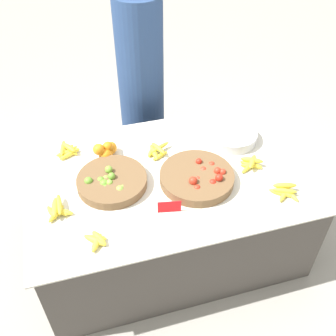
% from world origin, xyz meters
% --- Properties ---
extents(ground_plane, '(12.00, 12.00, 0.00)m').
position_xyz_m(ground_plane, '(0.00, 0.00, 0.00)').
color(ground_plane, '#A39E93').
extents(market_table, '(1.73, 1.14, 0.66)m').
position_xyz_m(market_table, '(0.00, 0.00, 0.33)').
color(market_table, '#4C4742').
rests_on(market_table, ground_plane).
extents(lime_bowl, '(0.42, 0.42, 0.10)m').
position_xyz_m(lime_bowl, '(-0.35, -0.01, 0.69)').
color(lime_bowl, brown).
rests_on(lime_bowl, market_table).
extents(tomato_basket, '(0.45, 0.45, 0.10)m').
position_xyz_m(tomato_basket, '(0.15, -0.11, 0.69)').
color(tomato_basket, brown).
rests_on(tomato_basket, market_table).
extents(orange_pile, '(0.16, 0.15, 0.12)m').
position_xyz_m(orange_pile, '(-0.34, 0.26, 0.71)').
color(orange_pile, orange).
rests_on(orange_pile, market_table).
extents(metal_bowl, '(0.33, 0.33, 0.07)m').
position_xyz_m(metal_bowl, '(0.51, 0.21, 0.69)').
color(metal_bowl, silver).
rests_on(metal_bowl, market_table).
extents(price_sign, '(0.13, 0.03, 0.08)m').
position_xyz_m(price_sign, '(-0.08, -0.30, 0.70)').
color(price_sign, red).
rests_on(price_sign, market_table).
extents(banana_bunch_middle_right, '(0.13, 0.15, 0.04)m').
position_xyz_m(banana_bunch_middle_right, '(-0.50, -0.39, 0.68)').
color(banana_bunch_middle_right, yellow).
rests_on(banana_bunch_middle_right, market_table).
extents(banana_bunch_front_left, '(0.18, 0.16, 0.06)m').
position_xyz_m(banana_bunch_front_left, '(-0.02, 0.21, 0.68)').
color(banana_bunch_front_left, yellow).
rests_on(banana_bunch_front_left, market_table).
extents(banana_bunch_back_center, '(0.16, 0.18, 0.06)m').
position_xyz_m(banana_bunch_back_center, '(-0.57, 0.37, 0.68)').
color(banana_bunch_back_center, yellow).
rests_on(banana_bunch_back_center, market_table).
extents(banana_bunch_front_center, '(0.17, 0.15, 0.06)m').
position_xyz_m(banana_bunch_front_center, '(0.61, -0.35, 0.68)').
color(banana_bunch_front_center, yellow).
rests_on(banana_bunch_front_center, market_table).
extents(banana_bunch_middle_left, '(0.17, 0.13, 0.06)m').
position_xyz_m(banana_bunch_middle_left, '(0.52, -0.08, 0.69)').
color(banana_bunch_middle_left, yellow).
rests_on(banana_bunch_middle_left, market_table).
extents(banana_bunch_front_right, '(0.15, 0.18, 0.06)m').
position_xyz_m(banana_bunch_front_right, '(-0.67, -0.14, 0.69)').
color(banana_bunch_front_right, yellow).
rests_on(banana_bunch_front_right, market_table).
extents(vendor_person, '(0.35, 0.35, 1.62)m').
position_xyz_m(vendor_person, '(0.05, 0.93, 0.75)').
color(vendor_person, navy).
rests_on(vendor_person, ground_plane).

